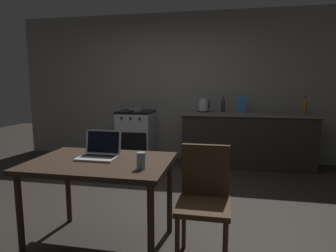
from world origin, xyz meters
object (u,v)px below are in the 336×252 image
frying_pan (135,110)px  cereal_box (242,104)px  stove_oven (136,136)px  laptop (99,152)px  electric_kettle (204,106)px  bottle_b (223,105)px  chair (204,195)px  dining_table (101,170)px  drinking_glass (141,161)px  bottle (305,106)px

frying_pan → cereal_box: (1.84, 0.05, 0.11)m
stove_oven → laptop: laptop is taller
electric_kettle → bottle_b: 0.33m
chair → frying_pan: (-1.41, 2.72, 0.41)m
dining_table → drinking_glass: (0.39, -0.16, 0.14)m
chair → stove_oven: bearing=97.0°
dining_table → electric_kettle: size_ratio=4.94×
dining_table → cereal_box: size_ratio=4.23×
dining_table → drinking_glass: 0.45m
dining_table → drinking_glass: drinking_glass is taller
drinking_glass → chair: bearing=20.4°
stove_oven → bottle: bearing=-1.0°
dining_table → electric_kettle: bearing=76.9°
bottle → dining_table: bearing=-129.4°
dining_table → bottle: bottle is taller
bottle_b → electric_kettle: bearing=-166.0°
chair → laptop: (-0.89, 0.07, 0.28)m
electric_kettle → bottle_b: bottle_b is taller
dining_table → cereal_box: cereal_box is taller
chair → bottle: size_ratio=3.19×
frying_pan → stove_oven: bearing=78.7°
dining_table → stove_oven: bearing=101.5°
stove_oven → drinking_glass: bearing=-71.9°
bottle → bottle_b: 1.27m
dining_table → laptop: laptop is taller
laptop → bottle: 3.47m
frying_pan → bottle_b: bottle_b is taller
bottle → cereal_box: (-0.95, 0.07, 0.00)m
stove_oven → chair: 3.08m
laptop → bottle_b: bottle_b is taller
laptop → frying_pan: size_ratio=0.73×
laptop → bottle_b: 2.94m
electric_kettle → stove_oven: bearing=-179.9°
dining_table → cereal_box: (1.27, 2.77, 0.37)m
stove_oven → bottle: size_ratio=3.21×
stove_oven → dining_table: bearing=-78.5°
dining_table → chair: size_ratio=1.28×
bottle_b → stove_oven: bearing=-176.9°
stove_oven → chair: stove_oven is taller
electric_kettle → frying_pan: 1.20m
cereal_box → electric_kettle: bearing=-178.2°
bottle → stove_oven: bearing=179.0°
dining_table → bottle_b: (0.96, 2.83, 0.35)m
bottle → bottle_b: bottle is taller
dining_table → electric_kettle: (0.64, 2.75, 0.34)m
chair → laptop: laptop is taller
chair → laptop: bearing=155.2°
laptop → electric_kettle: 2.77m
drinking_glass → bottle_b: 3.05m
dining_table → bottle_b: 3.01m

